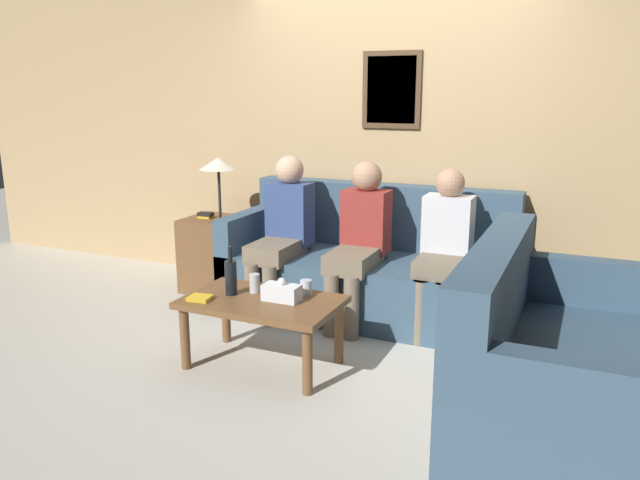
# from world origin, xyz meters

# --- Properties ---
(ground_plane) EXTENTS (16.00, 16.00, 0.00)m
(ground_plane) POSITION_xyz_m (0.00, 0.00, 0.00)
(ground_plane) COLOR beige
(wall_back) EXTENTS (9.00, 0.08, 2.60)m
(wall_back) POSITION_xyz_m (0.00, 1.05, 1.30)
(wall_back) COLOR tan
(wall_back) RESTS_ON ground_plane
(couch_main) EXTENTS (2.17, 0.94, 0.97)m
(couch_main) POSITION_xyz_m (0.00, 0.56, 0.33)
(couch_main) COLOR #385166
(couch_main) RESTS_ON ground_plane
(couch_side) EXTENTS (0.94, 1.68, 0.97)m
(couch_side) POSITION_xyz_m (1.45, -0.76, 0.33)
(couch_side) COLOR #385166
(couch_side) RESTS_ON ground_plane
(coffee_table) EXTENTS (0.96, 0.59, 0.44)m
(coffee_table) POSITION_xyz_m (-0.27, -0.66, 0.38)
(coffee_table) COLOR brown
(coffee_table) RESTS_ON ground_plane
(side_table_with_lamp) EXTENTS (0.48, 0.48, 1.15)m
(side_table_with_lamp) POSITION_xyz_m (-1.39, 0.53, 0.37)
(side_table_with_lamp) COLOR brown
(side_table_with_lamp) RESTS_ON ground_plane
(wine_bottle) EXTENTS (0.08, 0.08, 0.31)m
(wine_bottle) POSITION_xyz_m (-0.49, -0.66, 0.56)
(wine_bottle) COLOR black
(wine_bottle) RESTS_ON coffee_table
(drinking_glass) EXTENTS (0.08, 0.08, 0.10)m
(drinking_glass) POSITION_xyz_m (-0.06, -0.48, 0.49)
(drinking_glass) COLOR silver
(drinking_glass) RESTS_ON coffee_table
(book_stack) EXTENTS (0.15, 0.13, 0.02)m
(book_stack) POSITION_xyz_m (-0.61, -0.83, 0.45)
(book_stack) COLOR gold
(book_stack) RESTS_ON coffee_table
(soda_can) EXTENTS (0.07, 0.07, 0.12)m
(soda_can) POSITION_xyz_m (-0.38, -0.56, 0.50)
(soda_can) COLOR #BCBCC1
(soda_can) RESTS_ON coffee_table
(tissue_box) EXTENTS (0.23, 0.12, 0.15)m
(tissue_box) POSITION_xyz_m (-0.15, -0.63, 0.49)
(tissue_box) COLOR silver
(tissue_box) RESTS_ON coffee_table
(person_left) EXTENTS (0.34, 0.66, 1.20)m
(person_left) POSITION_xyz_m (-0.64, 0.34, 0.66)
(person_left) COLOR #756651
(person_left) RESTS_ON ground_plane
(person_middle) EXTENTS (0.34, 0.66, 1.19)m
(person_middle) POSITION_xyz_m (0.00, 0.33, 0.66)
(person_middle) COLOR #756651
(person_middle) RESTS_ON ground_plane
(person_right) EXTENTS (0.34, 0.57, 1.17)m
(person_right) POSITION_xyz_m (0.62, 0.37, 0.64)
(person_right) COLOR #756651
(person_right) RESTS_ON ground_plane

